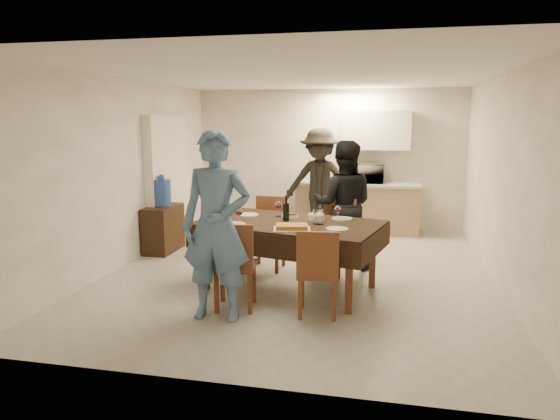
{
  "coord_description": "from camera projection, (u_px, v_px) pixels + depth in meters",
  "views": [
    {
      "loc": [
        1.09,
        -6.42,
        2.03
      ],
      "look_at": [
        -0.21,
        -0.3,
        0.9
      ],
      "focal_mm": 32.0,
      "sensor_mm": 36.0,
      "label": 1
    }
  ],
  "objects": [
    {
      "name": "chair_near_left",
      "position": [
        233.0,
        257.0,
        5.28
      ],
      "size": [
        0.5,
        0.5,
        0.53
      ],
      "rotation": [
        0.0,
        0.0,
        0.15
      ],
      "color": "brown",
      "rests_on": "floor"
    },
    {
      "name": "dining_table",
      "position": [
        289.0,
        225.0,
        5.97
      ],
      "size": [
        2.35,
        1.7,
        0.83
      ],
      "rotation": [
        0.0,
        0.0,
        -0.24
      ],
      "color": "black",
      "rests_on": "floor"
    },
    {
      "name": "microwave",
      "position": [
        367.0,
        174.0,
        9.0
      ],
      "size": [
        0.61,
        0.41,
        0.34
      ],
      "primitive_type": "imported",
      "rotation": [
        0.0,
        0.0,
        3.14
      ],
      "color": "white",
      "rests_on": "kitchen_worktop"
    },
    {
      "name": "water_jug",
      "position": [
        162.0,
        193.0,
        7.69
      ],
      "size": [
        0.28,
        0.28,
        0.42
      ],
      "primitive_type": "cylinder",
      "color": "#3156B8",
      "rests_on": "console"
    },
    {
      "name": "chair_far_left",
      "position": [
        266.0,
        227.0,
        6.73
      ],
      "size": [
        0.47,
        0.47,
        0.53
      ],
      "rotation": [
        0.0,
        0.0,
        3.09
      ],
      "color": "brown",
      "rests_on": "floor"
    },
    {
      "name": "ceiling",
      "position": [
        301.0,
        74.0,
        6.3
      ],
      "size": [
        5.0,
        6.0,
        0.02
      ],
      "primitive_type": "cube",
      "color": "white",
      "rests_on": "wall_back"
    },
    {
      "name": "wall_back",
      "position": [
        327.0,
        159.0,
        9.42
      ],
      "size": [
        5.0,
        0.02,
        2.6
      ],
      "primitive_type": "cube",
      "color": "white",
      "rests_on": "floor"
    },
    {
      "name": "stub_partition",
      "position": [
        168.0,
        180.0,
        8.23
      ],
      "size": [
        0.15,
        1.4,
        2.1
      ],
      "primitive_type": "cube",
      "color": "white",
      "rests_on": "floor"
    },
    {
      "name": "wall_front",
      "position": [
        231.0,
        221.0,
        3.65
      ],
      "size": [
        5.0,
        0.02,
        2.6
      ],
      "primitive_type": "cube",
      "color": "white",
      "rests_on": "floor"
    },
    {
      "name": "plate_far_left",
      "position": [
        248.0,
        215.0,
        6.37
      ],
      "size": [
        0.27,
        0.27,
        0.02
      ],
      "primitive_type": "cylinder",
      "color": "white",
      "rests_on": "dining_table"
    },
    {
      "name": "upper_cabinet",
      "position": [
        377.0,
        130.0,
        8.96
      ],
      "size": [
        1.2,
        0.34,
        0.7
      ],
      "primitive_type": "cube",
      "color": "white",
      "rests_on": "wall_back"
    },
    {
      "name": "mushroom_dish",
      "position": [
        290.0,
        216.0,
        6.24
      ],
      "size": [
        0.19,
        0.19,
        0.03
      ],
      "primitive_type": "cylinder",
      "color": "white",
      "rests_on": "dining_table"
    },
    {
      "name": "wall_right",
      "position": [
        505.0,
        181.0,
        6.02
      ],
      "size": [
        0.02,
        6.0,
        2.6
      ],
      "primitive_type": "cube",
      "color": "white",
      "rests_on": "floor"
    },
    {
      "name": "console",
      "position": [
        163.0,
        229.0,
        7.79
      ],
      "size": [
        0.39,
        0.77,
        0.72
      ],
      "primitive_type": "cube",
      "color": "black",
      "rests_on": "floor"
    },
    {
      "name": "kitchen_base_cabinet",
      "position": [
        357.0,
        209.0,
        9.14
      ],
      "size": [
        2.2,
        0.6,
        0.86
      ],
      "primitive_type": "cube",
      "color": "#9F835F",
      "rests_on": "floor"
    },
    {
      "name": "chair_far_right",
      "position": [
        333.0,
        230.0,
        6.54
      ],
      "size": [
        0.58,
        0.6,
        0.54
      ],
      "rotation": [
        0.0,
        0.0,
        2.78
      ],
      "color": "brown",
      "rests_on": "floor"
    },
    {
      "name": "person_far",
      "position": [
        343.0,
        205.0,
        6.85
      ],
      "size": [
        0.88,
        0.7,
        1.76
      ],
      "primitive_type": "imported",
      "rotation": [
        0.0,
        0.0,
        3.18
      ],
      "color": "black",
      "rests_on": "floor"
    },
    {
      "name": "plate_near_right",
      "position": [
        337.0,
        229.0,
        5.55
      ],
      "size": [
        0.25,
        0.25,
        0.01
      ],
      "primitive_type": "cylinder",
      "color": "white",
      "rests_on": "dining_table"
    },
    {
      "name": "wine_glass_c",
      "position": [
        278.0,
        209.0,
        6.27
      ],
      "size": [
        0.09,
        0.09,
        0.21
      ],
      "primitive_type": null,
      "color": "white",
      "rests_on": "dining_table"
    },
    {
      "name": "person_kitchen",
      "position": [
        319.0,
        183.0,
        8.75
      ],
      "size": [
        1.22,
        0.7,
        1.89
      ],
      "primitive_type": "imported",
      "color": "black",
      "rests_on": "floor"
    },
    {
      "name": "floor",
      "position": [
        300.0,
        272.0,
        6.76
      ],
      "size": [
        5.0,
        6.0,
        0.02
      ],
      "primitive_type": "cube",
      "color": "#ACACA7",
      "rests_on": "ground"
    },
    {
      "name": "person_near",
      "position": [
        216.0,
        226.0,
        5.04
      ],
      "size": [
        0.73,
        0.5,
        1.95
      ],
      "primitive_type": "imported",
      "rotation": [
        0.0,
        0.0,
        0.04
      ],
      "color": "#587EA9",
      "rests_on": "floor"
    },
    {
      "name": "salad_bowl",
      "position": [
        316.0,
        217.0,
        6.07
      ],
      "size": [
        0.2,
        0.2,
        0.08
      ],
      "primitive_type": "cylinder",
      "color": "white",
      "rests_on": "dining_table"
    },
    {
      "name": "wine_bottle",
      "position": [
        286.0,
        208.0,
        5.99
      ],
      "size": [
        0.08,
        0.08,
        0.31
      ],
      "primitive_type": null,
      "color": "black",
      "rests_on": "dining_table"
    },
    {
      "name": "wine_glass_b",
      "position": [
        338.0,
        213.0,
        6.07
      ],
      "size": [
        0.08,
        0.08,
        0.18
      ],
      "primitive_type": null,
      "color": "white",
      "rests_on": "dining_table"
    },
    {
      "name": "wine_glass_a",
      "position": [
        239.0,
        215.0,
        5.81
      ],
      "size": [
        0.09,
        0.09,
        0.21
      ],
      "primitive_type": null,
      "color": "white",
      "rests_on": "dining_table"
    },
    {
      "name": "chair_near_right",
      "position": [
        317.0,
        264.0,
        5.11
      ],
      "size": [
        0.47,
        0.47,
        0.51
      ],
      "rotation": [
        0.0,
        0.0,
        0.1
      ],
      "color": "brown",
      "rests_on": "floor"
    },
    {
      "name": "savoury_tart",
      "position": [
        292.0,
        227.0,
        5.57
      ],
      "size": [
        0.46,
        0.38,
        0.05
      ],
      "primitive_type": "cube",
      "rotation": [
        0.0,
        0.0,
        0.19
      ],
      "color": "#C58B39",
      "rests_on": "dining_table"
    },
    {
      "name": "plate_far_right",
      "position": [
        342.0,
        219.0,
        6.13
      ],
      "size": [
        0.25,
        0.25,
        0.01
      ],
      "primitive_type": "cylinder",
      "color": "white",
      "rests_on": "dining_table"
    },
    {
      "name": "wall_left",
      "position": [
        126.0,
        172.0,
        7.05
      ],
      "size": [
        0.02,
        6.0,
        2.6
      ],
      "primitive_type": "cube",
      "color": "white",
      "rests_on": "floor"
    },
    {
      "name": "plate_near_left",
      "position": [
        234.0,
        224.0,
        5.79
      ],
      "size": [
        0.27,
        0.27,
        0.02
      ],
      "primitive_type": "cylinder",
      "color": "white",
      "rests_on": "dining_table"
    },
    {
      "name": "water_pitcher",
      "position": [
        318.0,
        216.0,
        5.82
      ],
      "size": [
        0.12,
        0.12,
        0.18
      ],
      "primitive_type": "cylinder",
      "color": "white",
      "rests_on": "dining_table"
    },
    {
      "name": "kitchen_worktop",
      "position": [
        358.0,
        184.0,
        9.06
      ],
      "size": [
        2.24,
        0.64,
        0.05
      ],
      "primitive_type": "cube",
      "color": "#B3B3AE",
      "rests_on": "kitchen_base_cabinet"
    }
  ]
}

